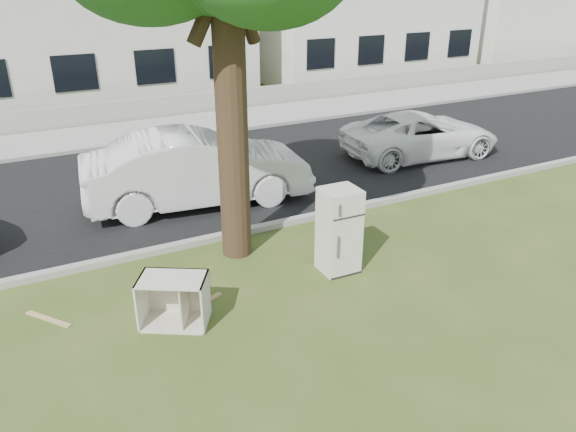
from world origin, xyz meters
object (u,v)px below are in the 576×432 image
car_right (421,134)px  cabinet (174,301)px  car_center (198,169)px  fridge (339,230)px

car_right → cabinet: bearing=124.0°
car_center → car_right: 6.65m
fridge → car_center: car_center is taller
fridge → car_right: fridge is taller
fridge → car_right: bearing=40.7°
cabinet → car_center: bearing=97.2°
fridge → car_right: (5.48, 4.44, -0.14)m
cabinet → car_center: (1.88, 4.28, 0.43)m
cabinet → car_right: car_right is taller
fridge → car_right: 7.05m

